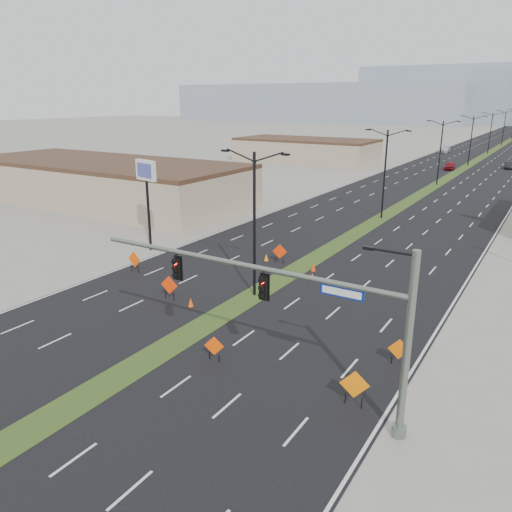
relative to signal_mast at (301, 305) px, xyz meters
The scene contains 28 objects.
ground 10.01m from the signal_mast, 166.85° to the right, with size 600.00×600.00×0.00m, color gray.
road_surface 98.49m from the signal_mast, 94.99° to the left, with size 25.00×400.00×0.02m, color black.
median_strip 98.49m from the signal_mast, 94.99° to the left, with size 2.00×400.00×0.04m, color #304318.
building_sw_near 51.83m from the signal_mast, 147.26° to the left, with size 40.00×16.00×5.00m, color tan.
building_sw_far 92.41m from the signal_mast, 116.04° to the left, with size 30.00×14.00×4.50m, color tan.
mesa_west 306.35m from the signal_mast, 114.82° to the left, with size 180.00×50.00×22.00m, color #8A97AB.
mesa_backdrop 320.53m from the signal_mast, 96.91° to the left, with size 140.00×50.00×32.00m, color #8A97AB.
signal_mast is the anchor object (origin of this frame).
streetlight_0 13.18m from the signal_mast, 130.54° to the left, with size 5.15×0.24×10.02m.
streetlight_1 38.96m from the signal_mast, 102.69° to the left, with size 5.15×0.24×10.02m.
streetlight_2 66.56m from the signal_mast, 97.39° to the left, with size 5.15×0.24×10.02m.
streetlight_3 94.39m from the signal_mast, 95.20° to the left, with size 5.15×0.24×10.02m.
streetlight_4 122.30m from the signal_mast, 94.01° to the left, with size 5.15×0.24×10.02m.
streetlight_5 150.25m from the signal_mast, 93.26° to the left, with size 5.15×0.24×10.02m.
car_left 86.56m from the signal_mast, 97.01° to the left, with size 1.82×4.51×1.54m, color maroon.
car_mid 93.59m from the signal_mast, 90.55° to the left, with size 1.44×4.13×1.36m, color black.
car_far 121.24m from the signal_mast, 98.86° to the left, with size 2.27×5.58×1.62m, color silver.
construction_sign_0 21.62m from the signal_mast, 154.68° to the left, with size 1.33×0.09×1.78m.
construction_sign_1 14.99m from the signal_mast, 154.60° to the left, with size 1.29×0.21×1.73m.
construction_sign_2 20.57m from the signal_mast, 121.48° to the left, with size 1.21×0.35×1.66m.
construction_sign_3 6.83m from the signal_mast, 169.61° to the left, with size 1.01×0.41×1.41m.
construction_sign_4 4.50m from the signal_mast, 23.61° to the left, with size 1.28×0.45×1.78m.
construction_sign_5 7.46m from the signal_mast, 62.41° to the left, with size 1.10×0.36×1.51m.
cone_0 13.40m from the signal_mast, 151.51° to the left, with size 0.36×0.36×0.61m, color #FF5205.
cone_1 16.92m from the signal_mast, 113.19° to the left, with size 0.32×0.32×0.53m, color orange.
cone_2 18.92m from the signal_mast, 113.21° to the left, with size 0.39×0.39×0.65m, color #FF3805.
cone_3 21.33m from the signal_mast, 124.54° to the left, with size 0.38×0.38×0.63m, color orange.
pole_sign_west 26.85m from the signal_mast, 147.35° to the left, with size 2.68×0.97×8.18m.
Camera 1 is at (17.32, -15.87, 13.27)m, focal length 35.00 mm.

